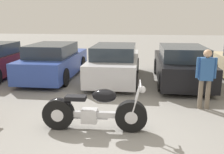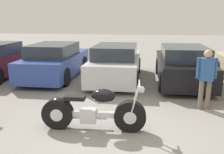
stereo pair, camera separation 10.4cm
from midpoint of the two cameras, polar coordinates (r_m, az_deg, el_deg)
The scene contains 6 objects.
ground_plane at distance 5.31m, azimuth -1.75°, elevation -13.34°, with size 60.00×60.00×0.00m, color gray.
motorcycle at distance 5.44m, azimuth -4.78°, elevation -7.71°, with size 2.27×0.62×1.08m.
parked_car_blue at distance 10.32m, azimuth -13.37°, elevation 3.48°, with size 1.80×4.27×1.38m.
parked_car_silver at distance 9.63m, azimuth 0.37°, elevation 3.14°, with size 1.80×4.27×1.38m.
parked_car_black at distance 9.62m, azimuth 15.17°, elevation 2.65°, with size 1.80×4.27×1.38m.
person_standing at distance 6.93m, azimuth 20.26°, elevation 0.55°, with size 0.52×0.21×1.60m.
Camera 1 is at (0.66, -4.69, 2.41)m, focal length 40.00 mm.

